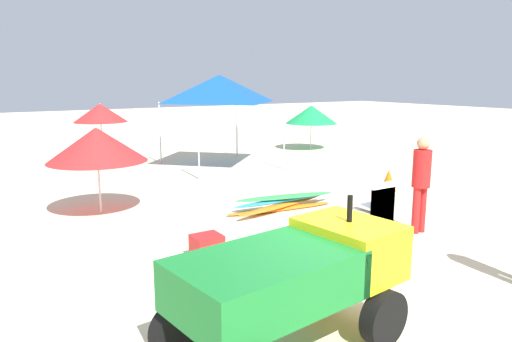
{
  "coord_description": "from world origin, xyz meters",
  "views": [
    {
      "loc": [
        -4.21,
        -4.52,
        2.75
      ],
      "look_at": [
        0.44,
        2.83,
        1.06
      ],
      "focal_mm": 33.37,
      "sensor_mm": 36.0,
      "label": 1
    }
  ],
  "objects_px": {
    "utility_cart": "(296,276)",
    "traffic_cone_near": "(388,180)",
    "lifeguard_near_center": "(421,178)",
    "beach_umbrella_mid": "(97,144)",
    "beach_umbrella_far": "(100,113)",
    "popup_canopy": "(220,89)",
    "stacked_plastic_chairs": "(376,212)",
    "beach_umbrella_left": "(311,114)",
    "surfboard_pile": "(283,202)",
    "cooler_box": "(207,247)"
  },
  "relations": [
    {
      "from": "lifeguard_near_center",
      "to": "traffic_cone_near",
      "type": "height_order",
      "value": "lifeguard_near_center"
    },
    {
      "from": "utility_cart",
      "to": "cooler_box",
      "type": "relative_size",
      "value": 6.03
    },
    {
      "from": "lifeguard_near_center",
      "to": "traffic_cone_near",
      "type": "bearing_deg",
      "value": 51.73
    },
    {
      "from": "utility_cart",
      "to": "stacked_plastic_chairs",
      "type": "distance_m",
      "value": 3.02
    },
    {
      "from": "cooler_box",
      "to": "beach_umbrella_far",
      "type": "bearing_deg",
      "value": 84.89
    },
    {
      "from": "popup_canopy",
      "to": "beach_umbrella_mid",
      "type": "distance_m",
      "value": 5.92
    },
    {
      "from": "utility_cart",
      "to": "surfboard_pile",
      "type": "xyz_separation_m",
      "value": [
        2.97,
        4.37,
        -0.62
      ]
    },
    {
      "from": "beach_umbrella_left",
      "to": "cooler_box",
      "type": "bearing_deg",
      "value": -136.33
    },
    {
      "from": "stacked_plastic_chairs",
      "to": "surfboard_pile",
      "type": "xyz_separation_m",
      "value": [
        0.32,
        2.94,
        -0.54
      ]
    },
    {
      "from": "popup_canopy",
      "to": "beach_umbrella_far",
      "type": "xyz_separation_m",
      "value": [
        -3.13,
        2.18,
        -0.76
      ]
    },
    {
      "from": "beach_umbrella_left",
      "to": "stacked_plastic_chairs",
      "type": "bearing_deg",
      "value": -123.74
    },
    {
      "from": "cooler_box",
      "to": "popup_canopy",
      "type": "bearing_deg",
      "value": 60.39
    },
    {
      "from": "utility_cart",
      "to": "lifeguard_near_center",
      "type": "distance_m",
      "value": 4.55
    },
    {
      "from": "lifeguard_near_center",
      "to": "popup_canopy",
      "type": "bearing_deg",
      "value": 89.13
    },
    {
      "from": "surfboard_pile",
      "to": "traffic_cone_near",
      "type": "bearing_deg",
      "value": -0.11
    },
    {
      "from": "utility_cart",
      "to": "traffic_cone_near",
      "type": "distance_m",
      "value": 7.58
    },
    {
      "from": "utility_cart",
      "to": "surfboard_pile",
      "type": "relative_size",
      "value": 0.99
    },
    {
      "from": "surfboard_pile",
      "to": "lifeguard_near_center",
      "type": "relative_size",
      "value": 1.54
    },
    {
      "from": "beach_umbrella_mid",
      "to": "cooler_box",
      "type": "bearing_deg",
      "value": -78.13
    },
    {
      "from": "traffic_cone_near",
      "to": "surfboard_pile",
      "type": "bearing_deg",
      "value": 179.89
    },
    {
      "from": "stacked_plastic_chairs",
      "to": "beach_umbrella_far",
      "type": "relative_size",
      "value": 0.6
    },
    {
      "from": "utility_cart",
      "to": "popup_canopy",
      "type": "distance_m",
      "value": 10.69
    },
    {
      "from": "lifeguard_near_center",
      "to": "beach_umbrella_mid",
      "type": "bearing_deg",
      "value": 136.44
    },
    {
      "from": "popup_canopy",
      "to": "beach_umbrella_mid",
      "type": "xyz_separation_m",
      "value": [
        -4.68,
        -3.5,
        -1.0
      ]
    },
    {
      "from": "traffic_cone_near",
      "to": "utility_cart",
      "type": "bearing_deg",
      "value": -144.73
    },
    {
      "from": "beach_umbrella_far",
      "to": "traffic_cone_near",
      "type": "distance_m",
      "value": 9.11
    },
    {
      "from": "beach_umbrella_mid",
      "to": "beach_umbrella_far",
      "type": "relative_size",
      "value": 1.01
    },
    {
      "from": "beach_umbrella_far",
      "to": "lifeguard_near_center",
      "type": "bearing_deg",
      "value": -73.24
    },
    {
      "from": "surfboard_pile",
      "to": "beach_umbrella_mid",
      "type": "xyz_separation_m",
      "value": [
        -3.37,
        1.79,
        1.29
      ]
    },
    {
      "from": "popup_canopy",
      "to": "beach_umbrella_left",
      "type": "bearing_deg",
      "value": 16.2
    },
    {
      "from": "utility_cart",
      "to": "beach_umbrella_left",
      "type": "relative_size",
      "value": 1.32
    },
    {
      "from": "stacked_plastic_chairs",
      "to": "surfboard_pile",
      "type": "distance_m",
      "value": 3.0
    },
    {
      "from": "beach_umbrella_left",
      "to": "traffic_cone_near",
      "type": "distance_m",
      "value": 7.37
    },
    {
      "from": "traffic_cone_near",
      "to": "cooler_box",
      "type": "relative_size",
      "value": 1.26
    },
    {
      "from": "surfboard_pile",
      "to": "popup_canopy",
      "type": "distance_m",
      "value": 5.91
    },
    {
      "from": "surfboard_pile",
      "to": "beach_umbrella_left",
      "type": "xyz_separation_m",
      "value": [
        6.1,
        6.68,
        1.22
      ]
    },
    {
      "from": "beach_umbrella_mid",
      "to": "traffic_cone_near",
      "type": "xyz_separation_m",
      "value": [
        6.56,
        -1.79,
        -1.17
      ]
    },
    {
      "from": "surfboard_pile",
      "to": "cooler_box",
      "type": "relative_size",
      "value": 6.07
    },
    {
      "from": "utility_cart",
      "to": "cooler_box",
      "type": "xyz_separation_m",
      "value": [
        0.33,
        2.7,
        -0.59
      ]
    },
    {
      "from": "stacked_plastic_chairs",
      "to": "beach_umbrella_far",
      "type": "xyz_separation_m",
      "value": [
        -1.51,
        10.4,
        0.99
      ]
    },
    {
      "from": "beach_umbrella_mid",
      "to": "popup_canopy",
      "type": "bearing_deg",
      "value": 36.77
    },
    {
      "from": "beach_umbrella_left",
      "to": "beach_umbrella_far",
      "type": "xyz_separation_m",
      "value": [
        -7.92,
        0.79,
        0.31
      ]
    },
    {
      "from": "beach_umbrella_left",
      "to": "lifeguard_near_center",
      "type": "bearing_deg",
      "value": -118.03
    },
    {
      "from": "utility_cart",
      "to": "beach_umbrella_mid",
      "type": "height_order",
      "value": "beach_umbrella_mid"
    },
    {
      "from": "stacked_plastic_chairs",
      "to": "surfboard_pile",
      "type": "relative_size",
      "value": 0.45
    },
    {
      "from": "stacked_plastic_chairs",
      "to": "lifeguard_near_center",
      "type": "height_order",
      "value": "lifeguard_near_center"
    },
    {
      "from": "lifeguard_near_center",
      "to": "cooler_box",
      "type": "bearing_deg",
      "value": 167.09
    },
    {
      "from": "utility_cart",
      "to": "traffic_cone_near",
      "type": "height_order",
      "value": "utility_cart"
    },
    {
      "from": "lifeguard_near_center",
      "to": "surfboard_pile",
      "type": "bearing_deg",
      "value": 115.1
    },
    {
      "from": "utility_cart",
      "to": "beach_umbrella_left",
      "type": "bearing_deg",
      "value": 50.59
    }
  ]
}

